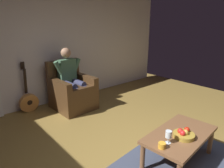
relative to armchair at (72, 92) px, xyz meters
name	(u,v)px	position (x,y,z in m)	size (l,w,h in m)	color
wall_back	(46,47)	(0.23, -0.60, 0.92)	(6.77, 0.06, 2.54)	silver
rug	(177,161)	(-0.15, 2.47, -0.34)	(1.74, 1.17, 0.01)	#3E465A
armchair	(72,92)	(0.00, 0.00, 0.00)	(0.77, 0.86, 1.00)	#472F19
person_seated	(71,77)	(0.00, -0.01, 0.34)	(0.63, 0.62, 1.27)	#43694B
coffee_table	(180,137)	(-0.15, 2.47, 0.02)	(1.09, 0.66, 0.42)	brown
guitar	(29,101)	(0.78, -0.40, -0.12)	(0.38, 0.21, 1.03)	#B87A3B
wine_glass_near	(168,135)	(0.16, 2.49, 0.18)	(0.07, 0.07, 0.16)	silver
fruit_bowl	(184,134)	(-0.10, 2.55, 0.11)	(0.26, 0.26, 0.11)	olive
candle_jar	(162,145)	(0.29, 2.51, 0.11)	(0.09, 0.09, 0.06)	gold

